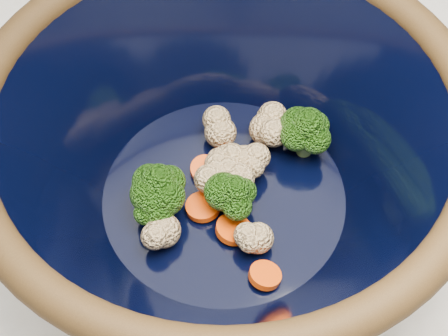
% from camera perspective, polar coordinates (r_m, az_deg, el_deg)
% --- Properties ---
extents(counter, '(1.20, 1.20, 0.90)m').
position_cam_1_polar(counter, '(1.01, -2.65, -12.77)').
color(counter, silver).
rests_on(counter, ground).
extents(mixing_bowl, '(0.37, 0.37, 0.16)m').
position_cam_1_polar(mixing_bowl, '(0.49, 0.00, 1.07)').
color(mixing_bowl, black).
rests_on(mixing_bowl, counter).
extents(vegetable_pile, '(0.19, 0.15, 0.06)m').
position_cam_1_polar(vegetable_pile, '(0.52, 0.24, -0.55)').
color(vegetable_pile, '#608442').
rests_on(vegetable_pile, mixing_bowl).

